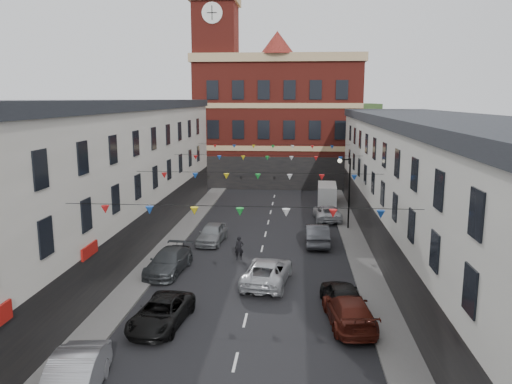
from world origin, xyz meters
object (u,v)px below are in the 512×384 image
(car_left_d, at_px, (169,261))
(moving_car, at_px, (267,272))
(car_left_b, at_px, (73,380))
(car_left_c, at_px, (161,313))
(car_right_c, at_px, (349,311))
(car_left_e, at_px, (212,233))
(pedestrian, at_px, (239,248))
(car_right_d, at_px, (342,296))
(car_right_e, at_px, (317,234))
(street_lamp, at_px, (346,184))
(white_van, at_px, (327,195))
(car_right_f, at_px, (327,213))

(car_left_d, distance_m, moving_car, 6.44)
(car_left_b, bearing_deg, moving_car, 55.00)
(moving_car, bearing_deg, car_left_c, 58.65)
(car_right_c, bearing_deg, moving_car, -56.59)
(car_left_e, xyz_separation_m, pedestrian, (2.52, -3.89, 0.07))
(car_right_c, bearing_deg, car_left_b, 27.58)
(car_left_c, relative_size, car_left_d, 0.95)
(car_left_b, distance_m, car_right_d, 13.63)
(car_left_d, distance_m, car_right_e, 11.80)
(car_left_c, distance_m, moving_car, 7.63)
(car_right_c, relative_size, moving_car, 0.93)
(street_lamp, distance_m, car_right_d, 16.70)
(car_right_d, height_order, white_van, white_van)
(car_right_d, distance_m, pedestrian, 9.88)
(car_left_e, bearing_deg, car_left_d, -99.30)
(car_left_b, bearing_deg, car_right_d, 32.67)
(car_right_e, height_order, moving_car, car_right_e)
(car_right_c, distance_m, pedestrian, 11.40)
(car_right_c, xyz_separation_m, car_right_f, (0.19, 21.30, -0.05))
(street_lamp, relative_size, car_right_d, 1.36)
(street_lamp, height_order, car_right_c, street_lamp)
(car_left_d, xyz_separation_m, car_left_e, (1.61, 6.75, 0.02))
(car_right_f, bearing_deg, white_van, -96.29)
(car_left_d, bearing_deg, car_right_e, 41.82)
(car_left_d, height_order, white_van, white_van)
(car_left_b, relative_size, car_right_d, 1.11)
(car_left_b, height_order, pedestrian, pedestrian)
(car_left_b, height_order, car_left_c, car_left_b)
(car_right_e, relative_size, white_van, 0.99)
(street_lamp, distance_m, car_left_d, 16.96)
(car_left_e, xyz_separation_m, moving_car, (4.67, -8.19, -0.00))
(car_left_d, distance_m, car_right_d, 11.43)
(car_right_d, height_order, car_right_f, car_right_d)
(car_left_b, relative_size, car_left_c, 1.04)
(street_lamp, bearing_deg, white_van, 95.46)
(car_left_c, bearing_deg, car_right_d, 22.49)
(street_lamp, distance_m, white_van, 10.38)
(street_lamp, distance_m, moving_car, 14.52)
(car_left_d, bearing_deg, street_lamp, 49.34)
(car_left_c, distance_m, car_left_d, 7.56)
(car_left_c, distance_m, pedestrian, 10.59)
(car_right_c, relative_size, car_right_e, 1.04)
(car_left_e, height_order, car_right_c, car_left_e)
(street_lamp, xyz_separation_m, car_left_e, (-10.44, -4.75, -3.16))
(car_right_c, xyz_separation_m, car_right_d, (-0.18, 1.76, 0.03))
(street_lamp, distance_m, car_left_b, 28.06)
(car_left_e, relative_size, car_right_c, 0.88)
(car_left_b, xyz_separation_m, car_left_e, (1.61, 20.40, -0.06))
(car_right_d, distance_m, white_van, 26.27)
(car_left_e, relative_size, moving_car, 0.82)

